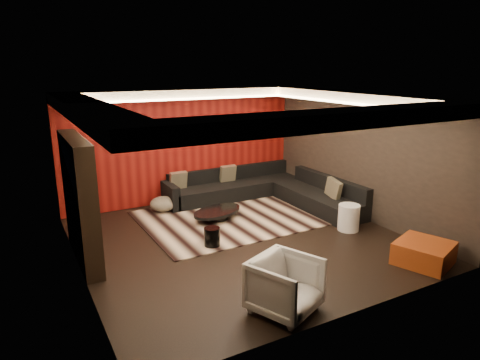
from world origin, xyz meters
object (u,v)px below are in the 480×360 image
coffee_table (217,214)px  sectional_sofa (266,191)px  drum_stool (212,237)px  armchair (285,286)px  orange_ottoman (424,253)px  white_side_table (349,218)px

coffee_table → sectional_sofa: (1.65, 0.61, 0.14)m
coffee_table → drum_stool: drum_stool is taller
coffee_table → drum_stool: size_ratio=3.50×
coffee_table → drum_stool: bearing=-119.8°
armchair → drum_stool: bearing=65.6°
coffee_table → armchair: 3.84m
coffee_table → orange_ottoman: 4.29m
white_side_table → coffee_table: bearing=138.8°
coffee_table → orange_ottoman: size_ratio=1.45×
white_side_table → orange_ottoman: 1.81m
orange_ottoman → sectional_sofa: (-0.56, 4.28, 0.07)m
orange_ottoman → coffee_table: bearing=121.0°
drum_stool → white_side_table: white_side_table is taller
drum_stool → orange_ottoman: size_ratio=0.41×
coffee_table → armchair: (-0.77, -3.76, 0.27)m
white_side_table → orange_ottoman: size_ratio=0.64×
drum_stool → armchair: 2.51m
coffee_table → white_side_table: (2.14, -1.87, 0.15)m
orange_ottoman → white_side_table: bearing=92.3°
white_side_table → armchair: 3.47m
coffee_table → armchair: bearing=-101.6°
coffee_table → drum_stool: 1.45m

